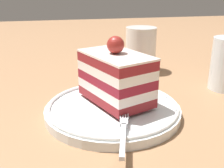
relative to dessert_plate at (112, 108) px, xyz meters
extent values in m
plane|color=#926A48|center=(0.00, 0.02, -0.01)|extent=(2.40, 2.40, 0.00)
cylinder|color=white|center=(0.00, 0.00, 0.00)|extent=(0.20, 0.20, 0.01)
torus|color=white|center=(0.00, 0.00, 0.01)|extent=(0.20, 0.20, 0.01)
cube|color=maroon|center=(0.01, -0.01, 0.02)|extent=(0.13, 0.11, 0.01)
cube|color=white|center=(0.01, -0.01, 0.03)|extent=(0.13, 0.11, 0.01)
cube|color=maroon|center=(0.01, -0.01, 0.04)|extent=(0.13, 0.11, 0.01)
cube|color=white|center=(0.01, -0.01, 0.06)|extent=(0.13, 0.11, 0.01)
cube|color=maroon|center=(0.01, -0.01, 0.07)|extent=(0.13, 0.11, 0.01)
cube|color=white|center=(0.01, -0.01, 0.08)|extent=(0.13, 0.11, 0.00)
sphere|color=maroon|center=(0.01, -0.01, 0.10)|extent=(0.03, 0.03, 0.03)
cube|color=silver|center=(-0.11, 0.01, 0.01)|extent=(0.07, 0.03, 0.00)
cube|color=silver|center=(-0.07, 0.00, 0.01)|extent=(0.02, 0.01, 0.00)
cube|color=silver|center=(-0.05, -0.01, 0.01)|extent=(0.03, 0.01, 0.00)
cube|color=silver|center=(-0.05, -0.01, 0.01)|extent=(0.03, 0.01, 0.00)
cube|color=silver|center=(-0.05, 0.00, 0.01)|extent=(0.03, 0.01, 0.00)
cube|color=silver|center=(-0.05, 0.00, 0.01)|extent=(0.03, 0.01, 0.00)
cylinder|color=white|center=(0.20, -0.11, 0.04)|extent=(0.07, 0.07, 0.10)
cylinder|color=beige|center=(0.20, -0.11, 0.02)|extent=(0.06, 0.06, 0.06)
camera|label=1|loc=(-0.37, 0.08, 0.18)|focal=43.81mm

